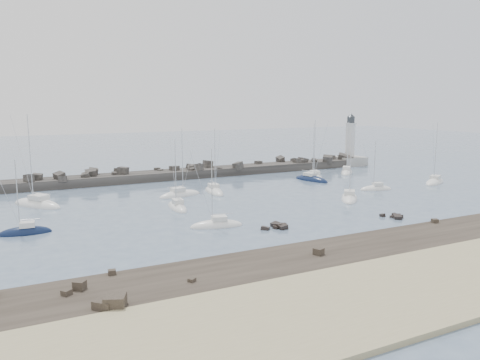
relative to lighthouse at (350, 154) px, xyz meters
name	(u,v)px	position (x,y,z in m)	size (l,w,h in m)	color
ground	(271,212)	(-47.00, -38.00, -3.09)	(400.00, 400.00, 0.00)	slate
sand_strip	(443,283)	(-47.00, -70.00, -3.09)	(140.00, 14.00, 1.00)	tan
rock_shelf	(369,252)	(-47.00, -60.01, -3.07)	(140.00, 12.00, 1.84)	#2B241D
rock_cluster_near	(277,228)	(-50.96, -46.28, -3.02)	(3.90, 2.78, 1.39)	black
rock_cluster_far	(396,218)	(-32.43, -49.44, -3.03)	(2.44, 3.25, 1.37)	black
breakwater	(152,178)	(-54.76, 0.00, -2.73)	(115.00, 7.95, 5.02)	#2D2A28
lighthouse	(350,154)	(0.00, 0.00, 0.00)	(7.00, 7.00, 14.60)	#989893
sailboat_1	(37,205)	(-79.03, -16.80, -2.94)	(8.57, 10.14, 16.13)	white
sailboat_2	(25,233)	(-81.56, -34.03, -2.95)	(6.69, 2.53, 10.63)	#0D1A3A
sailboat_3	(177,208)	(-59.07, -28.98, -2.95)	(2.85, 7.67, 12.05)	white
sailboat_4	(180,195)	(-55.33, -19.61, -2.96)	(8.72, 4.22, 13.24)	white
sailboat_5	(217,226)	(-57.95, -41.98, -2.96)	(7.65, 3.87, 11.66)	white
sailboat_6	(214,192)	(-48.42, -19.35, -2.95)	(3.45, 8.49, 13.11)	white
sailboat_7	(349,199)	(-29.78, -35.82, -2.95)	(7.80, 8.54, 14.02)	white
sailboat_8	(311,180)	(-23.94, -16.19, -2.95)	(4.57, 9.36, 14.16)	#0D1A3A
sailboat_9	(376,189)	(-19.24, -31.07, -2.96)	(6.72, 3.74, 10.34)	white
sailboat_10	(314,178)	(-21.88, -14.32, -2.93)	(4.42, 8.67, 13.33)	white
sailboat_11	(435,182)	(-2.74, -30.73, -2.96)	(9.05, 6.26, 13.77)	white
sailboat_12	(347,173)	(-10.52, -11.69, -2.94)	(7.57, 7.74, 13.24)	white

